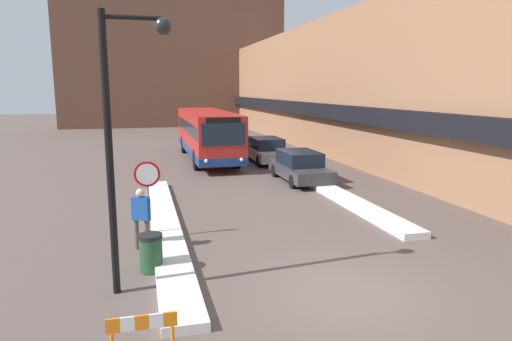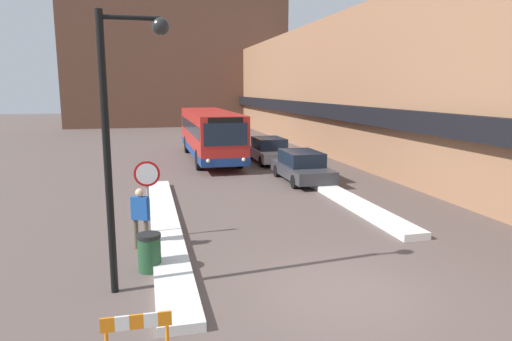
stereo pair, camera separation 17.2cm
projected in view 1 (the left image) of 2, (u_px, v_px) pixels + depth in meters
ground_plane at (346, 293)px, 10.08m from camera, size 160.00×160.00×0.00m
building_row_right at (331, 88)px, 34.60m from camera, size 5.50×60.00×8.99m
building_backdrop_far at (172, 56)px, 55.54m from camera, size 26.00×8.00×16.76m
snow_bank_left at (165, 225)px, 14.71m from camera, size 0.90×13.45×0.21m
snow_bank_right at (352, 202)px, 17.65m from camera, size 0.90×8.69×0.23m
city_bus at (207, 133)px, 28.65m from camera, size 2.60×11.70×3.05m
parked_car_front at (300, 166)px, 22.10m from camera, size 1.90×4.60×1.47m
parked_car_middle at (267, 150)px, 27.78m from camera, size 1.93×4.61×1.50m
stop_sign at (147, 183)px, 13.40m from camera, size 0.76×0.08×2.36m
street_lamp at (122, 122)px, 9.50m from camera, size 1.46×0.36×6.02m
pedestrian at (141, 213)px, 12.63m from camera, size 0.53×0.38×1.74m
trash_bin at (151, 253)px, 11.18m from camera, size 0.59×0.59×0.95m
construction_barricade at (142, 331)px, 7.20m from camera, size 1.10×0.06×0.94m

